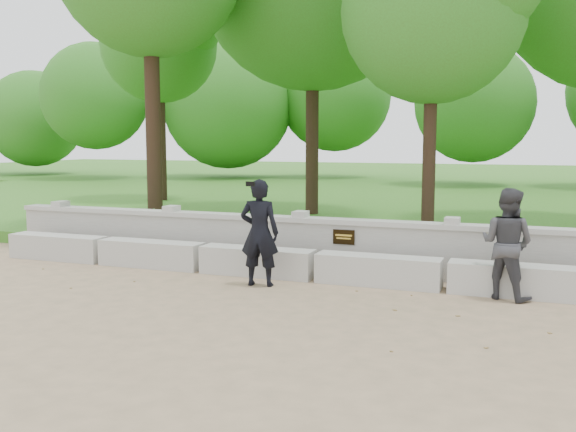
# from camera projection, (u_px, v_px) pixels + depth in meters

# --- Properties ---
(ground) EXTENTS (80.00, 80.00, 0.00)m
(ground) POSITION_uv_depth(u_px,v_px,m) (270.00, 310.00, 8.33)
(ground) COLOR tan
(ground) RESTS_ON ground
(lawn) EXTENTS (40.00, 22.00, 0.25)m
(lawn) POSITION_uv_depth(u_px,v_px,m) (429.00, 202.00, 21.32)
(lawn) COLOR #276C19
(lawn) RESTS_ON ground
(concrete_bench) EXTENTS (11.90, 0.45, 0.45)m
(concrete_bench) POSITION_uv_depth(u_px,v_px,m) (315.00, 266.00, 10.07)
(concrete_bench) COLOR beige
(concrete_bench) RESTS_ON ground
(parapet_wall) EXTENTS (12.50, 0.35, 0.90)m
(parapet_wall) POSITION_uv_depth(u_px,v_px,m) (329.00, 244.00, 10.69)
(parapet_wall) COLOR #B5B2AB
(parapet_wall) RESTS_ON ground
(man_main) EXTENTS (0.64, 0.58, 1.62)m
(man_main) POSITION_uv_depth(u_px,v_px,m) (259.00, 233.00, 9.62)
(man_main) COLOR black
(man_main) RESTS_ON ground
(visitor_left) EXTENTS (0.92, 0.83, 1.54)m
(visitor_left) POSITION_uv_depth(u_px,v_px,m) (507.00, 244.00, 8.84)
(visitor_left) COLOR #39393E
(visitor_left) RESTS_ON ground
(tree_far_left) EXTENTS (3.68, 3.68, 7.06)m
(tree_far_left) POSITION_uv_depth(u_px,v_px,m) (159.00, 36.00, 20.19)
(tree_far_left) COLOR #382619
(tree_far_left) RESTS_ON lawn
(shrub_a) EXTENTS (0.33, 0.29, 0.52)m
(shrub_a) POSITION_uv_depth(u_px,v_px,m) (154.00, 221.00, 13.32)
(shrub_a) COLOR #3B832C
(shrub_a) RESTS_ON lawn
(shrub_b) EXTENTS (0.39, 0.39, 0.55)m
(shrub_b) POSITION_uv_depth(u_px,v_px,m) (261.00, 230.00, 11.87)
(shrub_b) COLOR #3B832C
(shrub_b) RESTS_ON lawn
(shrub_d) EXTENTS (0.35, 0.37, 0.56)m
(shrub_d) POSITION_uv_depth(u_px,v_px,m) (374.00, 234.00, 11.34)
(shrub_d) COLOR #3B832C
(shrub_d) RESTS_ON lawn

